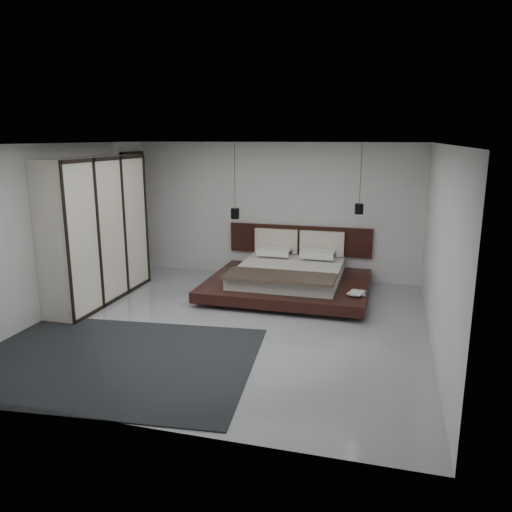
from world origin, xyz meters
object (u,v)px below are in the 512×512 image
(pendant_right, at_px, (359,208))
(lattice_screen, at_px, (135,214))
(wardrobe, at_px, (97,230))
(rug, at_px, (107,360))
(pendant_left, at_px, (235,213))
(bed, at_px, (289,277))

(pendant_right, bearing_deg, lattice_screen, 179.23)
(pendant_right, xyz_separation_m, wardrobe, (-4.45, -1.80, -0.31))
(lattice_screen, distance_m, rug, 4.69)
(lattice_screen, relative_size, pendant_right, 1.98)
(pendant_left, bearing_deg, pendant_right, 0.00)
(bed, bearing_deg, pendant_left, 158.29)
(lattice_screen, xyz_separation_m, pendant_right, (4.70, -0.06, 0.29))
(lattice_screen, height_order, bed, lattice_screen)
(pendant_left, bearing_deg, bed, -21.71)
(rug, bearing_deg, pendant_right, 54.16)
(wardrobe, bearing_deg, pendant_right, 22.02)
(pendant_left, distance_m, wardrobe, 2.70)
(lattice_screen, height_order, pendant_right, pendant_right)
(pendant_left, height_order, wardrobe, pendant_left)
(pendant_right, relative_size, rug, 0.34)
(pendant_right, distance_m, rug, 5.28)
(wardrobe, xyz_separation_m, rug, (1.50, -2.29, -1.27))
(lattice_screen, bearing_deg, pendant_left, -1.60)
(lattice_screen, xyz_separation_m, rug, (1.75, -4.15, -1.29))
(bed, xyz_separation_m, pendant_left, (-1.22, 0.49, 1.11))
(wardrobe, height_order, rug, wardrobe)
(bed, distance_m, pendant_right, 1.84)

